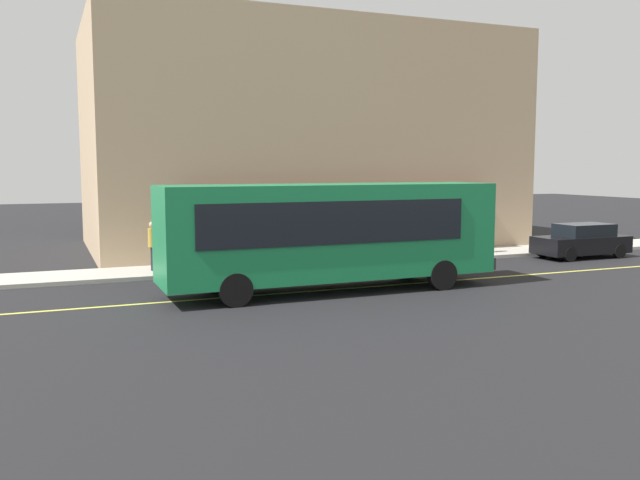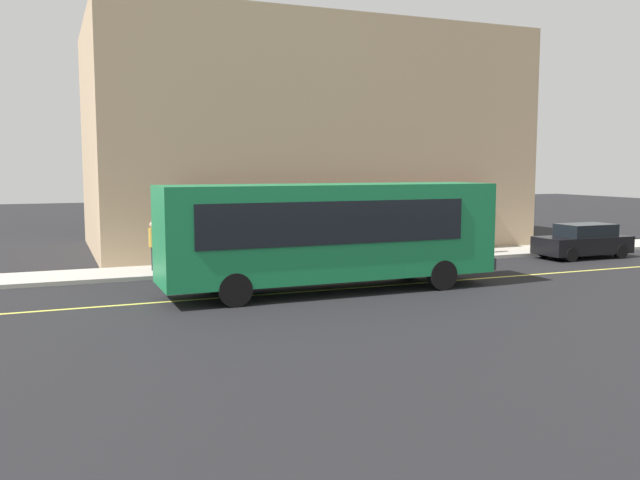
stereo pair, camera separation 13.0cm
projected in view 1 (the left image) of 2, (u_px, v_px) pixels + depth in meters
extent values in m
plane|color=black|center=(393.00, 285.00, 23.15)|extent=(120.00, 120.00, 0.00)
cube|color=#B2ADA3|center=(330.00, 262.00, 28.20)|extent=(80.00, 2.67, 0.15)
cube|color=#D8D14C|center=(393.00, 285.00, 23.15)|extent=(36.00, 0.16, 0.01)
cube|color=tan|center=(297.00, 141.00, 34.82)|extent=(20.70, 11.95, 10.73)
cube|color=#4C1919|center=(347.00, 196.00, 29.38)|extent=(14.49, 0.70, 0.20)
cube|color=black|center=(345.00, 225.00, 29.72)|extent=(12.42, 0.08, 2.00)
cube|color=#197F47|center=(331.00, 231.00, 21.72)|extent=(11.02, 2.58, 3.00)
cube|color=black|center=(472.00, 215.00, 23.78)|extent=(0.14, 2.10, 1.80)
cube|color=black|center=(308.00, 217.00, 22.73)|extent=(8.80, 0.12, 1.32)
cube|color=black|center=(339.00, 223.00, 20.41)|extent=(8.80, 0.12, 1.32)
cube|color=#0CF259|center=(474.00, 190.00, 23.71)|extent=(0.09, 1.90, 0.36)
cube|color=#2D2D33|center=(473.00, 260.00, 23.99)|extent=(0.18, 2.40, 0.40)
cylinder|color=black|center=(407.00, 266.00, 24.28)|extent=(1.00, 0.31, 1.00)
cylinder|color=black|center=(442.00, 275.00, 22.20)|extent=(1.00, 0.31, 1.00)
cylinder|color=black|center=(216.00, 278.00, 21.57)|extent=(1.00, 0.31, 1.00)
cylinder|color=black|center=(235.00, 290.00, 19.50)|extent=(1.00, 0.31, 1.00)
cylinder|color=#2D2D33|center=(409.00, 221.00, 28.51)|extent=(0.12, 0.12, 3.20)
cube|color=black|center=(407.00, 194.00, 28.57)|extent=(0.30, 0.30, 0.90)
sphere|color=red|center=(405.00, 188.00, 28.70)|extent=(0.18, 0.18, 0.18)
sphere|color=orange|center=(405.00, 194.00, 28.72)|extent=(0.18, 0.18, 0.18)
sphere|color=green|center=(404.00, 200.00, 28.75)|extent=(0.18, 0.18, 0.18)
cube|color=#14666B|center=(231.00, 264.00, 24.02)|extent=(4.39, 2.04, 0.75)
cube|color=black|center=(235.00, 246.00, 24.01)|extent=(2.49, 1.64, 0.55)
cylinder|color=black|center=(199.00, 278.00, 22.70)|extent=(0.65, 0.26, 0.64)
cylinder|color=black|center=(187.00, 271.00, 24.17)|extent=(0.65, 0.26, 0.64)
cylinder|color=black|center=(277.00, 272.00, 23.92)|extent=(0.65, 0.26, 0.64)
cylinder|color=black|center=(261.00, 266.00, 25.39)|extent=(0.65, 0.26, 0.64)
cube|color=black|center=(581.00, 244.00, 30.03)|extent=(4.32, 1.85, 0.75)
cube|color=black|center=(584.00, 230.00, 30.02)|extent=(2.43, 1.54, 0.55)
cylinder|color=black|center=(569.00, 254.00, 28.76)|extent=(0.64, 0.23, 0.64)
cylinder|color=black|center=(543.00, 250.00, 30.26)|extent=(0.64, 0.23, 0.64)
cylinder|color=black|center=(619.00, 251.00, 29.86)|extent=(0.64, 0.23, 0.64)
cylinder|color=black|center=(591.00, 247.00, 31.36)|extent=(0.64, 0.23, 0.64)
cylinder|color=black|center=(482.00, 243.00, 30.57)|extent=(0.18, 0.18, 0.88)
cylinder|color=#594C47|center=(482.00, 226.00, 30.48)|extent=(0.34, 0.34, 0.70)
sphere|color=tan|center=(483.00, 215.00, 30.43)|extent=(0.25, 0.25, 0.25)
cylinder|color=black|center=(188.00, 255.00, 26.67)|extent=(0.18, 0.18, 0.86)
cylinder|color=#26723F|center=(188.00, 235.00, 26.59)|extent=(0.34, 0.34, 0.68)
sphere|color=tan|center=(188.00, 224.00, 26.54)|extent=(0.24, 0.24, 0.24)
cylinder|color=black|center=(153.00, 259.00, 25.36)|extent=(0.18, 0.18, 0.90)
cylinder|color=#B28C33|center=(153.00, 238.00, 25.27)|extent=(0.34, 0.34, 0.71)
sphere|color=tan|center=(152.00, 225.00, 25.22)|extent=(0.25, 0.25, 0.25)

